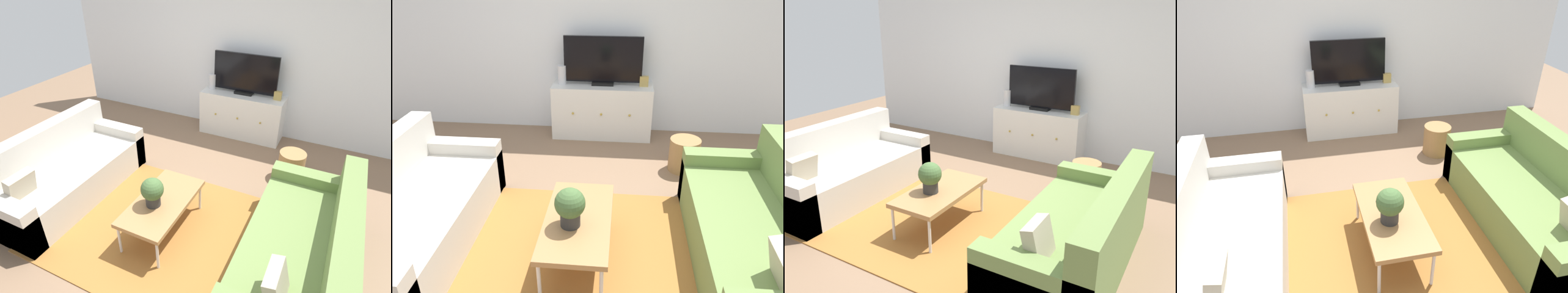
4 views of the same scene
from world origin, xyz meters
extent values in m
plane|color=#84664C|center=(0.00, 0.00, 0.00)|extent=(10.00, 10.00, 0.00)
cube|color=white|center=(0.00, 2.55, 1.35)|extent=(6.40, 0.12, 2.70)
cube|color=#9E662D|center=(0.00, -0.15, 0.01)|extent=(2.50, 1.90, 0.01)
cube|color=beige|center=(-1.35, -0.10, 0.22)|extent=(0.89, 1.94, 0.43)
cube|color=beige|center=(-1.69, -0.10, 0.41)|extent=(0.20, 1.94, 0.82)
cube|color=beige|center=(-1.35, 0.78, 0.28)|extent=(0.89, 0.18, 0.55)
cube|color=#B2A58C|center=(-1.30, -0.74, 0.55)|extent=(0.16, 0.30, 0.31)
cube|color=olive|center=(1.35, -0.10, 0.22)|extent=(0.89, 1.94, 0.43)
cube|color=olive|center=(1.69, -0.10, 0.41)|extent=(0.20, 1.94, 0.82)
cube|color=olive|center=(1.35, 0.78, 0.28)|extent=(0.89, 0.18, 0.55)
cube|color=#B2A58C|center=(1.30, -0.74, 0.55)|extent=(0.17, 0.30, 0.32)
cube|color=#A37547|center=(0.00, -0.15, 0.38)|extent=(0.51, 1.00, 0.04)
cylinder|color=silver|center=(-0.22, -0.61, 0.18)|extent=(0.03, 0.03, 0.36)
cylinder|color=silver|center=(0.21, -0.61, 0.18)|extent=(0.03, 0.03, 0.36)
cylinder|color=silver|center=(-0.22, 0.31, 0.18)|extent=(0.03, 0.03, 0.36)
cylinder|color=silver|center=(0.21, 0.31, 0.18)|extent=(0.03, 0.03, 0.36)
cylinder|color=#2D2D2D|center=(-0.05, -0.24, 0.46)|extent=(0.15, 0.15, 0.11)
sphere|color=#426033|center=(-0.05, -0.24, 0.60)|extent=(0.23, 0.23, 0.23)
cube|color=white|center=(0.03, 2.27, 0.35)|extent=(1.30, 0.44, 0.71)
sphere|color=#B79338|center=(-0.33, 2.04, 0.39)|extent=(0.03, 0.03, 0.03)
sphere|color=#B79338|center=(0.03, 2.04, 0.39)|extent=(0.03, 0.03, 0.03)
sphere|color=#B79338|center=(0.40, 2.04, 0.39)|extent=(0.03, 0.03, 0.03)
cube|color=black|center=(0.03, 2.29, 0.73)|extent=(0.28, 0.16, 0.04)
cube|color=black|center=(0.03, 2.29, 1.04)|extent=(1.00, 0.04, 0.58)
cylinder|color=silver|center=(-0.50, 2.27, 0.83)|extent=(0.11, 0.11, 0.24)
cube|color=tan|center=(0.56, 2.27, 0.77)|extent=(0.11, 0.07, 0.13)
cylinder|color=#9E7547|center=(1.02, 1.40, 0.19)|extent=(0.34, 0.34, 0.38)
camera|label=1|loc=(1.42, -2.28, 2.56)|focal=29.53mm
camera|label=2|loc=(0.31, -2.51, 2.20)|focal=35.11mm
camera|label=3|loc=(2.21, -3.09, 2.13)|focal=37.11mm
camera|label=4|loc=(-0.68, -2.47, 2.39)|focal=33.23mm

